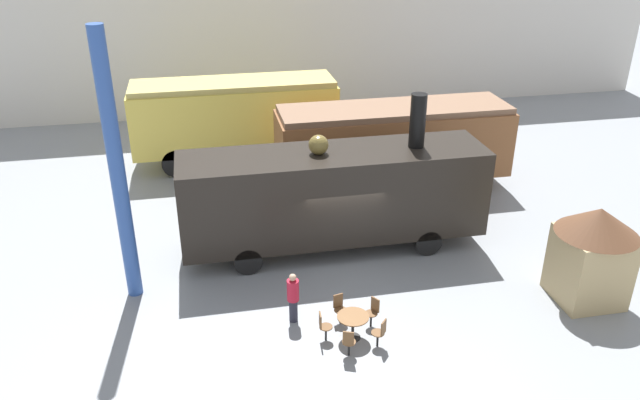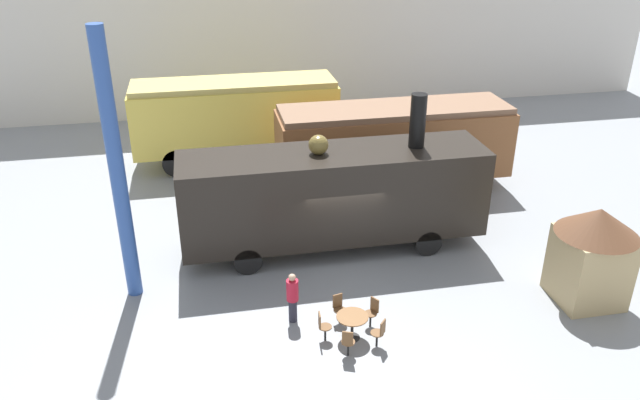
% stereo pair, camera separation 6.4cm
% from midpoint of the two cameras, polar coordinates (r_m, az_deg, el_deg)
% --- Properties ---
extents(ground_plane, '(80.00, 80.00, 0.00)m').
position_cam_midpoint_polar(ground_plane, '(21.07, 1.69, -4.98)').
color(ground_plane, gray).
extents(backdrop_wall, '(44.00, 0.15, 9.00)m').
position_cam_midpoint_polar(backdrop_wall, '(34.40, -4.37, 15.25)').
color(backdrop_wall, silver).
rests_on(backdrop_wall, ground_plane).
extents(passenger_coach_vintage, '(8.87, 2.57, 3.75)m').
position_cam_midpoint_polar(passenger_coach_vintage, '(27.87, -7.87, 7.76)').
color(passenger_coach_vintage, '#E0C64C').
rests_on(passenger_coach_vintage, ground_plane).
extents(passenger_coach_wooden, '(9.26, 2.69, 3.47)m').
position_cam_midpoint_polar(passenger_coach_wooden, '(25.26, 6.63, 5.41)').
color(passenger_coach_wooden, brown).
rests_on(passenger_coach_wooden, ground_plane).
extents(steam_locomotive, '(10.01, 2.47, 5.24)m').
position_cam_midpoint_polar(steam_locomotive, '(20.54, 1.19, 0.65)').
color(steam_locomotive, black).
rests_on(steam_locomotive, ground_plane).
extents(cafe_table_near, '(0.87, 0.87, 0.72)m').
position_cam_midpoint_polar(cafe_table_near, '(17.09, 2.92, -10.97)').
color(cafe_table_near, black).
rests_on(cafe_table_near, ground_plane).
extents(cafe_chair_0, '(0.40, 0.39, 0.87)m').
position_cam_midpoint_polar(cafe_chair_0, '(17.61, 4.77, -10.01)').
color(cafe_chair_0, black).
rests_on(cafe_chair_0, ground_plane).
extents(cafe_chair_1, '(0.36, 0.38, 0.87)m').
position_cam_midpoint_polar(cafe_chair_1, '(17.69, 1.67, -9.71)').
color(cafe_chair_1, black).
rests_on(cafe_chair_1, ground_plane).
extents(cafe_chair_2, '(0.36, 0.36, 0.87)m').
position_cam_midpoint_polar(cafe_chair_2, '(17.02, 0.19, -11.35)').
color(cafe_chair_2, black).
rests_on(cafe_chair_2, ground_plane).
extents(cafe_chair_3, '(0.38, 0.39, 0.87)m').
position_cam_midpoint_polar(cafe_chair_3, '(16.49, 2.52, -12.78)').
color(cafe_chair_3, black).
rests_on(cafe_chair_3, ground_plane).
extents(cafe_chair_4, '(0.41, 0.40, 0.87)m').
position_cam_midpoint_polar(cafe_chair_4, '(16.87, 5.44, -11.87)').
color(cafe_chair_4, black).
rests_on(cafe_chair_4, ground_plane).
extents(visitor_person, '(0.34, 0.34, 1.55)m').
position_cam_midpoint_polar(visitor_person, '(17.55, -2.58, -8.77)').
color(visitor_person, '#262633').
rests_on(visitor_person, ground_plane).
extents(ticket_kiosk, '(2.34, 2.34, 3.00)m').
position_cam_midpoint_polar(ticket_kiosk, '(19.66, 23.59, -4.18)').
color(ticket_kiosk, tan).
rests_on(ticket_kiosk, ground_plane).
extents(support_pillar, '(0.44, 0.44, 8.00)m').
position_cam_midpoint_polar(support_pillar, '(18.12, -18.14, 2.48)').
color(support_pillar, '#2D519E').
rests_on(support_pillar, ground_plane).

